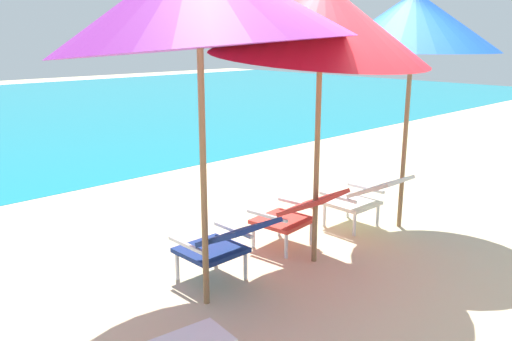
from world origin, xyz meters
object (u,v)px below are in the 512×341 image
lounge_chair_left (224,242)px  beach_umbrella_right (414,22)px  lounge_chair_right (365,196)px  beach_umbrella_center (321,21)px  lounge_chair_center (297,213)px

lounge_chair_left → beach_umbrella_right: beach_umbrella_right is taller
lounge_chair_right → beach_umbrella_center: bearing=-171.5°
beach_umbrella_center → beach_umbrella_right: bearing=-2.2°
lounge_chair_right → beach_umbrella_center: 2.12m
beach_umbrella_center → lounge_chair_center: bearing=77.3°
lounge_chair_right → beach_umbrella_right: beach_umbrella_right is taller
lounge_chair_right → lounge_chair_left: bearing=178.6°
lounge_chair_left → lounge_chair_right: size_ratio=1.00×
beach_umbrella_right → lounge_chair_right: bearing=152.5°
lounge_chair_center → beach_umbrella_right: bearing=-14.2°
lounge_chair_left → lounge_chair_center: 1.04m
beach_umbrella_center → beach_umbrella_right: size_ratio=1.03×
lounge_chair_right → beach_umbrella_center: size_ratio=0.33×
lounge_chair_center → beach_umbrella_center: size_ratio=0.35×
beach_umbrella_right → lounge_chair_left: bearing=173.9°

